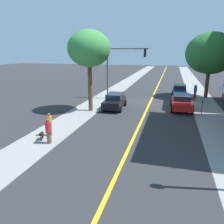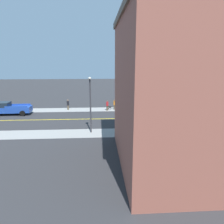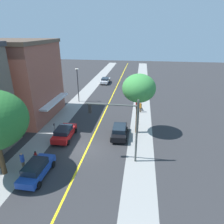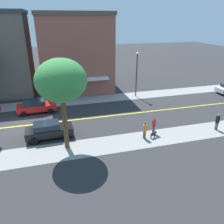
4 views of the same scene
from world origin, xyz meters
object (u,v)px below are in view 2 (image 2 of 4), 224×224
object	(u,v)px
red_sedan_left_curb	(198,118)
pedestrian_orange_shirt	(115,104)
small_dog	(109,107)
pedestrian_black_shirt	(68,104)
parking_meter	(195,122)
pedestrian_red_shirt	(107,105)
street_lamp	(90,99)
street_tree_left_near	(159,73)
black_sedan_right_curb	(170,107)
traffic_light_mast	(200,84)
blue_pickup_truck	(8,109)

from	to	relation	value
red_sedan_left_curb	pedestrian_orange_shirt	size ratio (longest dim) A/B	2.73
pedestrian_orange_shirt	small_dog	bearing A→B (deg)	139.88
pedestrian_black_shirt	pedestrian_orange_shirt	bearing A→B (deg)	-77.15
parking_meter	pedestrian_red_shirt	distance (m)	14.37
street_lamp	parking_meter	bearing A→B (deg)	-87.68
pedestrian_black_shirt	pedestrian_red_shirt	bearing A→B (deg)	-83.40
pedestrian_orange_shirt	small_dog	size ratio (longest dim) A/B	2.09
street_tree_left_near	black_sedan_right_curb	world-z (taller)	street_tree_left_near
street_tree_left_near	pedestrian_orange_shirt	world-z (taller)	street_tree_left_near
street_lamp	pedestrian_orange_shirt	distance (m)	12.39
parking_meter	street_tree_left_near	bearing A→B (deg)	8.65
street_tree_left_near	pedestrian_red_shirt	distance (m)	9.81
red_sedan_left_curb	pedestrian_red_shirt	world-z (taller)	pedestrian_red_shirt
traffic_light_mast	pedestrian_red_shirt	size ratio (longest dim) A/B	3.99
pedestrian_red_shirt	small_dog	bearing A→B (deg)	29.94
pedestrian_black_shirt	pedestrian_red_shirt	distance (m)	6.55
traffic_light_mast	street_lamp	size ratio (longest dim) A/B	1.07
traffic_light_mast	pedestrian_black_shirt	world-z (taller)	traffic_light_mast
blue_pickup_truck	small_dog	xyz separation A→B (m)	(2.72, -15.29, -0.56)
red_sedan_left_curb	pedestrian_red_shirt	bearing A→B (deg)	-38.89
street_lamp	pedestrian_black_shirt	distance (m)	12.86
blue_pickup_truck	pedestrian_orange_shirt	world-z (taller)	blue_pickup_truck
blue_pickup_truck	pedestrian_red_shirt	size ratio (longest dim) A/B	3.69
blue_pickup_truck	pedestrian_black_shirt	world-z (taller)	blue_pickup_truck
street_tree_left_near	blue_pickup_truck	world-z (taller)	street_tree_left_near
traffic_light_mast	pedestrian_orange_shirt	bearing A→B (deg)	-97.64
street_tree_left_near	pedestrian_black_shirt	world-z (taller)	street_tree_left_near
traffic_light_mast	pedestrian_orange_shirt	xyz separation A→B (m)	(1.80, 13.40, -3.51)
traffic_light_mast	red_sedan_left_curb	size ratio (longest dim) A/B	1.48
red_sedan_left_curb	parking_meter	bearing A→B (deg)	54.53
street_tree_left_near	parking_meter	world-z (taller)	street_tree_left_near
black_sedan_right_curb	blue_pickup_truck	size ratio (longest dim) A/B	0.71
black_sedan_right_curb	pedestrian_red_shirt	xyz separation A→B (m)	(1.83, 9.85, 0.07)
parking_meter	street_lamp	distance (m)	12.66
black_sedan_right_curb	pedestrian_orange_shirt	world-z (taller)	pedestrian_orange_shirt
pedestrian_red_shirt	street_tree_left_near	bearing A→B (deg)	-32.09
black_sedan_right_curb	pedestrian_black_shirt	bearing A→B (deg)	-12.03
pedestrian_orange_shirt	pedestrian_red_shirt	xyz separation A→B (m)	(-0.66, 1.24, 0.01)
street_tree_left_near	pedestrian_red_shirt	size ratio (longest dim) A/B	4.64
traffic_light_mast	red_sedan_left_curb	xyz separation A→B (m)	(-7.37, 3.42, -3.58)
parking_meter	small_dog	world-z (taller)	parking_meter
street_tree_left_near	pedestrian_orange_shirt	bearing A→B (deg)	87.02
street_tree_left_near	pedestrian_orange_shirt	distance (m)	8.78
street_tree_left_near	pedestrian_black_shirt	distance (m)	15.71
parking_meter	small_dog	bearing A→B (deg)	40.79
street_tree_left_near	red_sedan_left_curb	world-z (taller)	street_tree_left_near
blue_pickup_truck	small_dog	distance (m)	15.54
traffic_light_mast	black_sedan_right_curb	distance (m)	6.01
blue_pickup_truck	pedestrian_orange_shirt	xyz separation A→B (m)	(2.58, -16.14, -0.09)
street_lamp	pedestrian_orange_shirt	size ratio (longest dim) A/B	3.76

